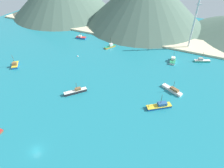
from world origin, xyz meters
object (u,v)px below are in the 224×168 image
object	(u,v)px
fishing_boat_11	(76,91)
fishing_boat_7	(202,60)
fishing_boat_5	(81,37)
fishing_boat_9	(173,60)
fishing_boat_1	(15,65)
fishing_boat_6	(160,106)
fishing_boat_3	(110,46)
fishing_boat_8	(172,90)
radio_tower	(194,22)
buoy_2	(78,56)

from	to	relation	value
fishing_boat_11	fishing_boat_7	bearing A→B (deg)	47.91
fishing_boat_5	fishing_boat_9	world-z (taller)	fishing_boat_9
fishing_boat_1	fishing_boat_6	world-z (taller)	fishing_boat_1
fishing_boat_1	fishing_boat_11	world-z (taller)	fishing_boat_1
fishing_boat_5	fishing_boat_9	bearing A→B (deg)	-4.89
fishing_boat_3	fishing_boat_6	world-z (taller)	fishing_boat_6
fishing_boat_5	fishing_boat_8	world-z (taller)	fishing_boat_8
fishing_boat_6	fishing_boat_8	world-z (taller)	fishing_boat_6
fishing_boat_1	fishing_boat_6	xyz separation A→B (m)	(82.26, 1.36, -0.02)
fishing_boat_11	radio_tower	size ratio (longest dim) A/B	0.27
fishing_boat_3	fishing_boat_5	size ratio (longest dim) A/B	1.09
fishing_boat_5	buoy_2	world-z (taller)	fishing_boat_5
fishing_boat_1	fishing_boat_11	bearing A→B (deg)	-7.19
fishing_boat_1	fishing_boat_8	xyz separation A→B (m)	(84.91, 14.93, -0.09)
fishing_boat_6	fishing_boat_9	xyz separation A→B (m)	(-2.81, 41.53, 0.03)
fishing_boat_6	buoy_2	world-z (taller)	fishing_boat_6
fishing_boat_3	fishing_boat_7	bearing A→B (deg)	6.02
fishing_boat_9	fishing_boat_11	world-z (taller)	fishing_boat_9
fishing_boat_1	fishing_boat_6	bearing A→B (deg)	0.95
fishing_boat_1	fishing_boat_6	size ratio (longest dim) A/B	0.71
fishing_boat_9	buoy_2	bearing A→B (deg)	-161.38
fishing_boat_6	radio_tower	bearing A→B (deg)	87.66
fishing_boat_5	fishing_boat_6	xyz separation A→B (m)	(69.36, -47.23, 0.15)
fishing_boat_6	fishing_boat_11	world-z (taller)	fishing_boat_6
fishing_boat_8	fishing_boat_1	bearing A→B (deg)	-170.02
fishing_boat_1	fishing_boat_5	xyz separation A→B (m)	(12.89, 48.59, -0.17)
fishing_boat_9	radio_tower	distance (m)	27.98
fishing_boat_1	fishing_boat_7	distance (m)	107.36
fishing_boat_3	fishing_boat_5	world-z (taller)	fishing_boat_3
fishing_boat_1	fishing_boat_7	size ratio (longest dim) A/B	0.82
fishing_boat_6	fishing_boat_7	world-z (taller)	fishing_boat_6
fishing_boat_8	fishing_boat_9	size ratio (longest dim) A/B	1.37
fishing_boat_11	buoy_2	distance (m)	35.61
fishing_boat_8	fishing_boat_11	distance (m)	45.58
fishing_boat_7	fishing_boat_9	distance (m)	17.09
radio_tower	fishing_boat_9	bearing A→B (deg)	-103.83
radio_tower	fishing_boat_6	bearing A→B (deg)	-92.34
fishing_boat_3	fishing_boat_7	distance (m)	56.96
fishing_boat_5	fishing_boat_7	size ratio (longest dim) A/B	0.82
fishing_boat_1	radio_tower	xyz separation A→B (m)	(84.85, 64.86, 16.47)
fishing_boat_9	radio_tower	xyz separation A→B (m)	(5.41, 21.97, 16.46)
fishing_boat_3	fishing_boat_7	xyz separation A→B (m)	(56.65, 5.98, -0.06)
fishing_boat_1	radio_tower	bearing A→B (deg)	37.40
fishing_boat_9	buoy_2	distance (m)	56.91
fishing_boat_6	fishing_boat_1	bearing A→B (deg)	-179.05
fishing_boat_6	fishing_boat_3	bearing A→B (deg)	135.68
fishing_boat_7	fishing_boat_8	size ratio (longest dim) A/B	0.86
fishing_boat_1	fishing_boat_9	world-z (taller)	fishing_boat_1
fishing_boat_3	radio_tower	xyz separation A→B (m)	(46.71, 20.42, 16.56)
fishing_boat_1	buoy_2	world-z (taller)	fishing_boat_1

